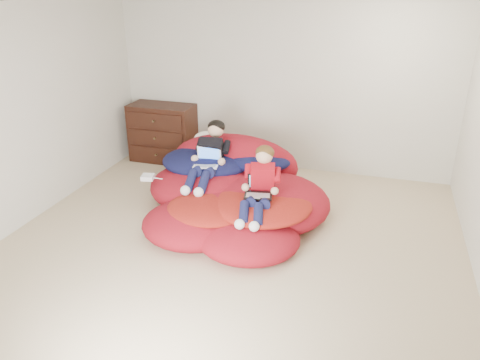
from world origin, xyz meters
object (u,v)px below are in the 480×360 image
object	(u,v)px
beanbag_pile	(233,193)
older_boy	(209,154)
dresser	(163,133)
younger_boy	(260,183)
laptop_white	(207,160)
laptop_black	(260,189)

from	to	relation	value
beanbag_pile	older_boy	distance (m)	0.58
dresser	older_boy	size ratio (longest dim) A/B	0.96
beanbag_pile	younger_boy	distance (m)	0.71
older_boy	younger_boy	distance (m)	1.00
dresser	older_boy	bearing A→B (deg)	-44.74
older_boy	laptop_white	bearing A→B (deg)	-90.00
dresser	beanbag_pile	size ratio (longest dim) A/B	0.43
laptop_white	laptop_black	world-z (taller)	laptop_white
younger_boy	laptop_white	size ratio (longest dim) A/B	2.63
beanbag_pile	dresser	bearing A→B (deg)	138.67
older_boy	laptop_white	xyz separation A→B (m)	(-0.00, -0.08, -0.06)
dresser	laptop_white	world-z (taller)	dresser
dresser	older_boy	xyz separation A→B (m)	(1.26, -1.25, 0.22)
laptop_white	dresser	bearing A→B (deg)	133.51
laptop_white	older_boy	bearing A→B (deg)	90.00
dresser	laptop_black	distance (m)	2.78
dresser	beanbag_pile	bearing A→B (deg)	-41.33
beanbag_pile	older_boy	xyz separation A→B (m)	(-0.36, 0.18, 0.42)
laptop_white	laptop_black	xyz separation A→B (m)	(0.81, -0.52, -0.07)
laptop_black	younger_boy	bearing A→B (deg)	90.00
dresser	laptop_black	bearing A→B (deg)	-41.68
older_boy	younger_boy	bearing A→B (deg)	-35.75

